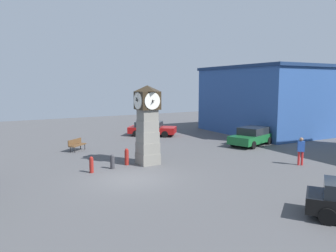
# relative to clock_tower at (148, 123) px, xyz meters

# --- Properties ---
(ground_plane) EXTENTS (68.33, 68.33, 0.00)m
(ground_plane) POSITION_rel_clock_tower_xyz_m (2.51, -2.33, -2.61)
(ground_plane) COLOR #4C4C4F
(clock_tower) EXTENTS (1.78, 1.63, 5.00)m
(clock_tower) POSITION_rel_clock_tower_xyz_m (0.00, 0.00, 0.00)
(clock_tower) COLOR gray
(clock_tower) RESTS_ON ground_plane
(bollard_near_tower) EXTENTS (0.26, 0.26, 1.06)m
(bollard_near_tower) POSITION_rel_clock_tower_xyz_m (-0.46, -1.26, -2.08)
(bollard_near_tower) COLOR maroon
(bollard_near_tower) RESTS_ON ground_plane
(bollard_mid_row) EXTENTS (0.27, 0.27, 0.88)m
(bollard_mid_row) POSITION_rel_clock_tower_xyz_m (-0.04, -2.38, -2.17)
(bollard_mid_row) COLOR #333338
(bollard_mid_row) RESTS_ON ground_plane
(bollard_far_row) EXTENTS (0.24, 0.24, 0.95)m
(bollard_far_row) POSITION_rel_clock_tower_xyz_m (0.19, -3.75, -2.13)
(bollard_far_row) COLOR maroon
(bollard_far_row) RESTS_ON ground_plane
(car_far_lot) EXTENTS (4.48, 4.77, 1.41)m
(car_far_lot) POSITION_rel_clock_tower_xyz_m (-10.17, 5.71, -1.88)
(car_far_lot) COLOR #A51111
(car_far_lot) RESTS_ON ground_plane
(car_silver_hatch) EXTENTS (3.12, 4.81, 1.50)m
(car_silver_hatch) POSITION_rel_clock_tower_xyz_m (-1.32, 10.49, -1.85)
(car_silver_hatch) COLOR #19602D
(car_silver_hatch) RESTS_ON ground_plane
(bench) EXTENTS (1.41, 1.58, 0.90)m
(bench) POSITION_rel_clock_tower_xyz_m (-6.51, -2.74, -2.09)
(bench) COLOR brown
(bench) RESTS_ON ground_plane
(pedestrian_near_bench) EXTENTS (0.44, 0.46, 1.76)m
(pedestrian_near_bench) POSITION_rel_clock_tower_xyz_m (5.24, 8.08, -1.60)
(pedestrian_near_bench) COLOR red
(pedestrian_near_bench) RESTS_ON ground_plane
(warehouse_blue_far) EXTENTS (12.78, 9.34, 6.90)m
(warehouse_blue_far) POSITION_rel_clock_tower_xyz_m (-6.03, 16.87, 0.85)
(warehouse_blue_far) COLOR #2D5193
(warehouse_blue_far) RESTS_ON ground_plane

